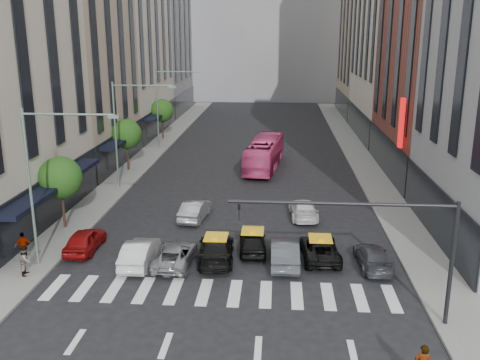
% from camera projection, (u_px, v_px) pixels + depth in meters
% --- Properties ---
extents(ground, '(160.00, 160.00, 0.00)m').
position_uv_depth(ground, '(220.00, 307.00, 26.28)').
color(ground, black).
rests_on(ground, ground).
extents(sidewalk_left, '(3.00, 96.00, 0.15)m').
position_uv_depth(sidewalk_left, '(142.00, 161.00, 55.90)').
color(sidewalk_left, slate).
rests_on(sidewalk_left, ground).
extents(sidewalk_right, '(3.00, 96.00, 0.15)m').
position_uv_depth(sidewalk_right, '(364.00, 165.00, 54.31)').
color(sidewalk_right, slate).
rests_on(sidewalk_right, ground).
extents(building_left_b, '(8.00, 16.00, 24.00)m').
position_uv_depth(building_left_b, '(74.00, 44.00, 51.18)').
color(building_left_b, tan).
rests_on(building_left_b, ground).
extents(building_left_d, '(8.00, 18.00, 30.00)m').
position_uv_depth(building_left_d, '(158.00, 20.00, 85.95)').
color(building_left_d, gray).
rests_on(building_left_d, ground).
extents(building_right_b, '(8.00, 18.00, 26.00)m').
position_uv_depth(building_right_b, '(441.00, 33.00, 47.60)').
color(building_right_b, brown).
rests_on(building_right_b, ground).
extents(building_right_d, '(8.00, 18.00, 28.00)m').
position_uv_depth(building_right_d, '(371.00, 26.00, 83.86)').
color(building_right_d, tan).
rests_on(building_right_d, ground).
extents(building_far, '(30.00, 10.00, 36.00)m').
position_uv_depth(building_far, '(267.00, 6.00, 103.20)').
color(building_far, gray).
rests_on(building_far, ground).
extents(tree_near, '(2.88, 2.88, 4.95)m').
position_uv_depth(tree_near, '(61.00, 178.00, 35.74)').
color(tree_near, black).
rests_on(tree_near, sidewalk_left).
extents(tree_mid, '(2.88, 2.88, 4.95)m').
position_uv_depth(tree_mid, '(127.00, 134.00, 51.12)').
color(tree_mid, black).
rests_on(tree_mid, sidewalk_left).
extents(tree_far, '(2.88, 2.88, 4.95)m').
position_uv_depth(tree_far, '(162.00, 111.00, 66.50)').
color(tree_far, black).
rests_on(tree_far, sidewalk_left).
extents(streetlamp_near, '(5.38, 0.25, 9.00)m').
position_uv_depth(streetlamp_near, '(45.00, 167.00, 29.25)').
color(streetlamp_near, gray).
rests_on(streetlamp_near, sidewalk_left).
extents(streetlamp_mid, '(5.38, 0.25, 9.00)m').
position_uv_depth(streetlamp_mid, '(126.00, 121.00, 44.63)').
color(streetlamp_mid, gray).
rests_on(streetlamp_mid, sidewalk_left).
extents(streetlamp_far, '(5.38, 0.25, 9.00)m').
position_uv_depth(streetlamp_far, '(165.00, 98.00, 60.01)').
color(streetlamp_far, gray).
rests_on(streetlamp_far, sidewalk_left).
extents(traffic_signal, '(10.10, 0.20, 6.00)m').
position_uv_depth(traffic_signal, '(390.00, 233.00, 23.60)').
color(traffic_signal, black).
rests_on(traffic_signal, ground).
extents(liberty_sign, '(0.30, 0.70, 4.00)m').
position_uv_depth(liberty_sign, '(401.00, 123.00, 43.04)').
color(liberty_sign, red).
rests_on(liberty_sign, ground).
extents(car_red, '(1.69, 4.16, 1.42)m').
position_uv_depth(car_red, '(85.00, 240.00, 32.89)').
color(car_red, maroon).
rests_on(car_red, ground).
extents(car_white_front, '(1.56, 4.44, 1.46)m').
position_uv_depth(car_white_front, '(140.00, 253.00, 30.96)').
color(car_white_front, beige).
rests_on(car_white_front, ground).
extents(car_silver, '(2.20, 4.55, 1.25)m').
position_uv_depth(car_silver, '(175.00, 255.00, 30.92)').
color(car_silver, gray).
rests_on(car_silver, ground).
extents(taxi_left, '(2.42, 5.19, 1.46)m').
position_uv_depth(taxi_left, '(216.00, 249.00, 31.49)').
color(taxi_left, black).
rests_on(taxi_left, ground).
extents(taxi_center, '(1.87, 4.08, 1.36)m').
position_uv_depth(taxi_center, '(253.00, 241.00, 32.73)').
color(taxi_center, black).
rests_on(taxi_center, ground).
extents(car_grey_mid, '(1.71, 4.63, 1.51)m').
position_uv_depth(car_grey_mid, '(284.00, 252.00, 31.01)').
color(car_grey_mid, '#3D4044').
rests_on(car_grey_mid, ground).
extents(taxi_right, '(2.36, 4.69, 1.27)m').
position_uv_depth(taxi_right, '(320.00, 249.00, 31.75)').
color(taxi_right, black).
rests_on(taxi_right, ground).
extents(car_grey_curb, '(1.88, 4.36, 1.25)m').
position_uv_depth(car_grey_curb, '(373.00, 257.00, 30.62)').
color(car_grey_curb, '#36383D').
rests_on(car_grey_curb, ground).
extents(car_row2_left, '(2.01, 4.43, 1.41)m').
position_uv_depth(car_row2_left, '(195.00, 210.00, 38.51)').
color(car_row2_left, '#97979C').
rests_on(car_row2_left, ground).
extents(car_row2_right, '(2.16, 4.69, 1.33)m').
position_uv_depth(car_row2_right, '(303.00, 209.00, 38.85)').
color(car_row2_right, silver).
rests_on(car_row2_right, ground).
extents(bus, '(3.83, 11.10, 3.03)m').
position_uv_depth(bus, '(264.00, 154.00, 52.65)').
color(bus, '#D63F79').
rests_on(bus, ground).
extents(rider, '(0.69, 0.50, 1.75)m').
position_uv_depth(rider, '(424.00, 350.00, 19.60)').
color(rider, gray).
rests_on(rider, motorcycle).
extents(pedestrian_near, '(0.75, 0.90, 1.67)m').
position_uv_depth(pedestrian_near, '(26.00, 260.00, 29.29)').
color(pedestrian_near, gray).
rests_on(pedestrian_near, sidewalk_left).
extents(pedestrian_far, '(1.03, 0.77, 1.63)m').
position_uv_depth(pedestrian_far, '(23.00, 246.00, 31.36)').
color(pedestrian_far, gray).
rests_on(pedestrian_far, sidewalk_left).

